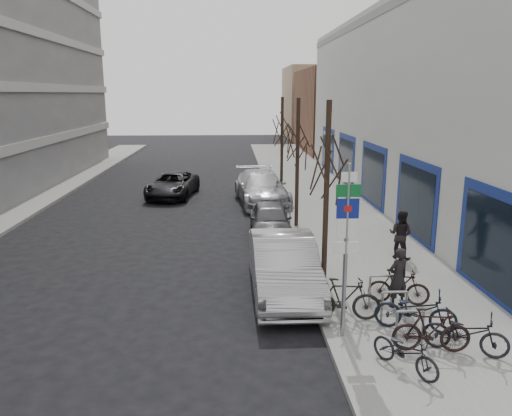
{
  "coord_description": "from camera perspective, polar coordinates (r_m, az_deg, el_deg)",
  "views": [
    {
      "loc": [
        -0.14,
        -10.59,
        5.66
      ],
      "look_at": [
        0.64,
        5.34,
        2.0
      ],
      "focal_mm": 35.0,
      "sensor_mm": 36.0,
      "label": 1
    }
  ],
  "objects": [
    {
      "name": "tree_mid",
      "position": [
        20.83,
        4.81,
        8.6
      ],
      "size": [
        1.8,
        1.8,
        5.5
      ],
      "color": "black",
      "rests_on": "ground"
    },
    {
      "name": "sidewalk_east",
      "position": [
        21.83,
        9.56,
        -2.07
      ],
      "size": [
        5.0,
        70.0,
        0.15
      ],
      "primitive_type": "cube",
      "color": "slate",
      "rests_on": "ground"
    },
    {
      "name": "tree_near",
      "position": [
        14.44,
        8.2,
        6.6
      ],
      "size": [
        1.8,
        1.8,
        5.5
      ],
      "color": "black",
      "rests_on": "ground"
    },
    {
      "name": "bike_far_inner",
      "position": [
        13.99,
        16.01,
        -8.62
      ],
      "size": [
        1.69,
        0.93,
        0.99
      ],
      "primitive_type": "imported",
      "rotation": [
        0.0,
        0.0,
        1.28
      ],
      "color": "black",
      "rests_on": "sidewalk_east"
    },
    {
      "name": "tree_far",
      "position": [
        27.27,
        3.0,
        9.64
      ],
      "size": [
        1.8,
        1.8,
        5.5
      ],
      "color": "black",
      "rests_on": "ground"
    },
    {
      "name": "bike_far_curb",
      "position": [
        11.97,
        22.87,
        -12.69
      ],
      "size": [
        1.83,
        1.27,
        1.08
      ],
      "primitive_type": "imported",
      "rotation": [
        0.0,
        0.0,
        1.11
      ],
      "color": "black",
      "rests_on": "sidewalk_east"
    },
    {
      "name": "bike_near_left",
      "position": [
        10.9,
        16.74,
        -15.13
      ],
      "size": [
        1.3,
        1.59,
        0.97
      ],
      "primitive_type": "imported",
      "rotation": [
        0.0,
        0.0,
        0.6
      ],
      "color": "black",
      "rests_on": "sidewalk_east"
    },
    {
      "name": "meter_front",
      "position": [
        14.58,
        6.42,
        -6.15
      ],
      "size": [
        0.1,
        0.08,
        1.27
      ],
      "color": "gray",
      "rests_on": "sidewalk_east"
    },
    {
      "name": "parked_car_mid",
      "position": [
        20.14,
        1.66,
        -1.36
      ],
      "size": [
        1.72,
        4.09,
        1.38
      ],
      "primitive_type": "imported",
      "rotation": [
        0.0,
        0.0,
        -0.02
      ],
      "color": "#49484D",
      "rests_on": "ground"
    },
    {
      "name": "parked_car_front",
      "position": [
        14.4,
        3.18,
        -6.63
      ],
      "size": [
        1.85,
        5.15,
        1.69
      ],
      "primitive_type": "imported",
      "rotation": [
        0.0,
        0.0,
        0.01
      ],
      "color": "#ABABB0",
      "rests_on": "ground"
    },
    {
      "name": "tan_building_far",
      "position": [
        67.0,
        9.13,
        11.79
      ],
      "size": [
        13.0,
        12.0,
        9.0
      ],
      "primitive_type": "cube",
      "color": "#937A5B",
      "rests_on": "ground"
    },
    {
      "name": "meter_mid",
      "position": [
        19.8,
        3.91,
        -0.96
      ],
      "size": [
        0.1,
        0.08,
        1.27
      ],
      "color": "gray",
      "rests_on": "sidewalk_east"
    },
    {
      "name": "brick_building_far",
      "position": [
        52.29,
        11.96,
        10.85
      ],
      "size": [
        12.0,
        14.0,
        8.0
      ],
      "primitive_type": "cube",
      "color": "brown",
      "rests_on": "ground"
    },
    {
      "name": "meter_back",
      "position": [
        25.15,
        2.47,
        2.05
      ],
      "size": [
        0.1,
        0.08,
        1.27
      ],
      "color": "gray",
      "rests_on": "sidewalk_east"
    },
    {
      "name": "bike_mid_inner",
      "position": [
        12.75,
        10.03,
        -10.16
      ],
      "size": [
        1.88,
        0.76,
        1.11
      ],
      "primitive_type": "imported",
      "rotation": [
        0.0,
        0.0,
        1.45
      ],
      "color": "black",
      "rests_on": "sidewalk_east"
    },
    {
      "name": "bike_mid_curb",
      "position": [
        12.6,
        17.8,
        -10.77
      ],
      "size": [
        1.99,
        1.19,
        1.16
      ],
      "primitive_type": "imported",
      "rotation": [
        0.0,
        0.0,
        1.22
      ],
      "color": "black",
      "rests_on": "sidewalk_east"
    },
    {
      "name": "pedestrian_near",
      "position": [
        13.7,
        15.92,
        -7.65
      ],
      "size": [
        0.69,
        0.58,
        1.63
      ],
      "primitive_type": "imported",
      "rotation": [
        0.0,
        0.0,
        3.51
      ],
      "color": "black",
      "rests_on": "sidewalk_east"
    },
    {
      "name": "ground",
      "position": [
        12.01,
        -1.88,
        -15.21
      ],
      "size": [
        120.0,
        120.0,
        0.0
      ],
      "primitive_type": "plane",
      "color": "black",
      "rests_on": "ground"
    },
    {
      "name": "bike_near_right",
      "position": [
        11.76,
        19.42,
        -12.99
      ],
      "size": [
        1.75,
        0.7,
        1.04
      ],
      "primitive_type": "imported",
      "rotation": [
        0.0,
        0.0,
        1.46
      ],
      "color": "black",
      "rests_on": "sidewalk_east"
    },
    {
      "name": "bike_rack",
      "position": [
        12.88,
        15.51,
        -10.44
      ],
      "size": [
        0.66,
        2.26,
        0.83
      ],
      "color": "gray",
      "rests_on": "sidewalk_east"
    },
    {
      "name": "pedestrian_far",
      "position": [
        17.68,
        16.18,
        -2.89
      ],
      "size": [
        0.75,
        0.73,
        1.7
      ],
      "primitive_type": "imported",
      "rotation": [
        0.0,
        0.0,
        2.45
      ],
      "color": "black",
      "rests_on": "sidewalk_east"
    },
    {
      "name": "highway_sign_pole",
      "position": [
        11.34,
        10.27,
        -3.7
      ],
      "size": [
        0.55,
        0.1,
        4.2
      ],
      "color": "gray",
      "rests_on": "ground"
    },
    {
      "name": "parked_car_back",
      "position": [
        26.09,
        0.62,
        2.31
      ],
      "size": [
        2.99,
        6.09,
        1.7
      ],
      "primitive_type": "imported",
      "rotation": [
        0.0,
        0.0,
        0.11
      ],
      "color": "#A8A8AD",
      "rests_on": "ground"
    },
    {
      "name": "lane_car",
      "position": [
        28.35,
        -9.51,
        2.64
      ],
      "size": [
        2.91,
        5.17,
        1.37
      ],
      "primitive_type": "imported",
      "rotation": [
        0.0,
        0.0,
        -0.14
      ],
      "color": "black",
      "rests_on": "ground"
    }
  ]
}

